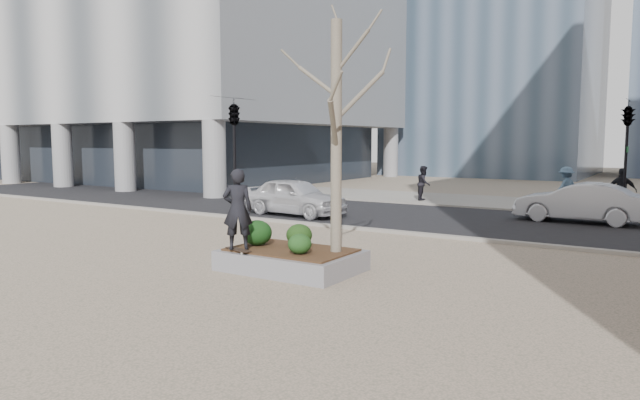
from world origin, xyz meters
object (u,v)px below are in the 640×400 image
Objects in this scene: skateboarder at (238,209)px; police_car at (295,197)px; skateboard at (238,251)px; planter at (291,260)px.

police_car is (-4.53, 8.66, -0.67)m from skateboarder.
skateboard is 9.78m from police_car.
skateboarder is at bearing -138.05° from planter.
skateboard is (-0.88, -0.79, 0.26)m from planter.
planter is at bearing 59.23° from skateboard.
police_car is (-5.41, 7.87, 0.53)m from planter.
skateboard is 0.18× the size of police_car.
skateboarder reaches higher than police_car.
planter is at bearing -139.96° from police_car.
planter is 3.85× the size of skateboard.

